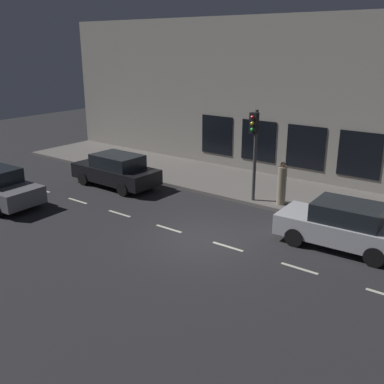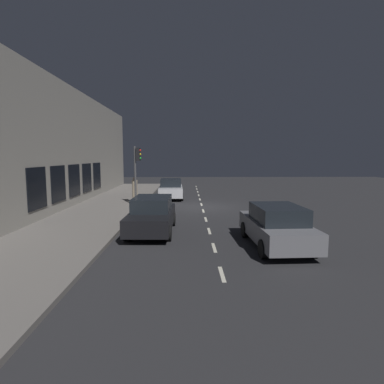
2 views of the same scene
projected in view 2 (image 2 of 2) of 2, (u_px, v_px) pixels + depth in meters
ground_plane at (202, 207)px, 20.85m from camera, size 60.00×60.00×0.00m
sidewalk at (109, 206)px, 20.75m from camera, size 4.50×32.00×0.15m
building_facade at (68, 148)px, 20.27m from camera, size 0.65×32.00×7.91m
lane_centre_line at (201, 204)px, 21.85m from camera, size 0.12×27.20×0.01m
traffic_light at (137, 165)px, 19.97m from camera, size 0.49×0.32×3.88m
parked_car_0 at (276, 226)px, 11.59m from camera, size 2.08×4.47×1.58m
parked_car_1 at (152, 215)px, 13.77m from camera, size 1.97×4.47×1.58m
parked_car_2 at (171, 189)px, 24.78m from camera, size 2.03×4.26×1.58m
pedestrian_0 at (135, 191)px, 21.35m from camera, size 0.51×0.51×1.81m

